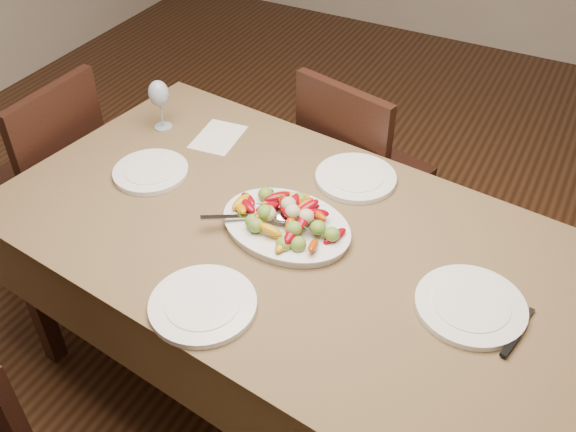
{
  "coord_description": "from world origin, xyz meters",
  "views": [
    {
      "loc": [
        0.88,
        -1.55,
        2.05
      ],
      "look_at": [
        0.2,
        -0.25,
        0.82
      ],
      "focal_mm": 40.0,
      "sensor_mm": 36.0,
      "label": 1
    }
  ],
  "objects_px": {
    "serving_platter": "(286,227)",
    "plate_far": "(356,178)",
    "wine_glass": "(160,104)",
    "dining_table": "(288,315)",
    "chair_left": "(40,182)",
    "chair_far": "(366,173)",
    "plate_right": "(470,306)",
    "plate_near": "(203,305)",
    "plate_left": "(151,172)"
  },
  "relations": [
    {
      "from": "serving_platter",
      "to": "plate_far",
      "type": "distance_m",
      "value": 0.35
    },
    {
      "from": "plate_right",
      "to": "plate_left",
      "type": "bearing_deg",
      "value": 175.29
    },
    {
      "from": "plate_far",
      "to": "plate_right",
      "type": "bearing_deg",
      "value": -37.8
    },
    {
      "from": "chair_left",
      "to": "serving_platter",
      "type": "relative_size",
      "value": 2.34
    },
    {
      "from": "chair_far",
      "to": "wine_glass",
      "type": "xyz_separation_m",
      "value": [
        -0.66,
        -0.46,
        0.39
      ]
    },
    {
      "from": "plate_left",
      "to": "chair_left",
      "type": "bearing_deg",
      "value": 176.56
    },
    {
      "from": "chair_far",
      "to": "plate_left",
      "type": "distance_m",
      "value": 0.93
    },
    {
      "from": "serving_platter",
      "to": "wine_glass",
      "type": "distance_m",
      "value": 0.75
    },
    {
      "from": "plate_left",
      "to": "plate_right",
      "type": "xyz_separation_m",
      "value": [
        1.13,
        -0.09,
        0.0
      ]
    },
    {
      "from": "chair_far",
      "to": "wine_glass",
      "type": "relative_size",
      "value": 4.64
    },
    {
      "from": "dining_table",
      "to": "chair_far",
      "type": "height_order",
      "value": "chair_far"
    },
    {
      "from": "plate_right",
      "to": "plate_far",
      "type": "distance_m",
      "value": 0.63
    },
    {
      "from": "dining_table",
      "to": "wine_glass",
      "type": "relative_size",
      "value": 8.98
    },
    {
      "from": "dining_table",
      "to": "chair_far",
      "type": "bearing_deg",
      "value": 92.49
    },
    {
      "from": "plate_far",
      "to": "plate_near",
      "type": "distance_m",
      "value": 0.73
    },
    {
      "from": "chair_left",
      "to": "wine_glass",
      "type": "relative_size",
      "value": 4.64
    },
    {
      "from": "dining_table",
      "to": "plate_right",
      "type": "xyz_separation_m",
      "value": [
        0.58,
        -0.05,
        0.39
      ]
    },
    {
      "from": "plate_right",
      "to": "chair_far",
      "type": "bearing_deg",
      "value": 126.88
    },
    {
      "from": "chair_far",
      "to": "chair_left",
      "type": "bearing_deg",
      "value": 44.76
    },
    {
      "from": "chair_far",
      "to": "serving_platter",
      "type": "relative_size",
      "value": 2.34
    },
    {
      "from": "plate_left",
      "to": "plate_far",
      "type": "distance_m",
      "value": 0.69
    },
    {
      "from": "plate_far",
      "to": "wine_glass",
      "type": "xyz_separation_m",
      "value": [
        -0.77,
        -0.03,
        0.09
      ]
    },
    {
      "from": "dining_table",
      "to": "plate_near",
      "type": "relative_size",
      "value": 6.33
    },
    {
      "from": "chair_far",
      "to": "plate_far",
      "type": "relative_size",
      "value": 3.5
    },
    {
      "from": "serving_platter",
      "to": "chair_left",
      "type": "bearing_deg",
      "value": 176.12
    },
    {
      "from": "chair_left",
      "to": "plate_far",
      "type": "height_order",
      "value": "chair_left"
    },
    {
      "from": "dining_table",
      "to": "plate_near",
      "type": "height_order",
      "value": "plate_near"
    },
    {
      "from": "dining_table",
      "to": "chair_left",
      "type": "relative_size",
      "value": 1.94
    },
    {
      "from": "dining_table",
      "to": "plate_right",
      "type": "bearing_deg",
      "value": -4.71
    },
    {
      "from": "chair_left",
      "to": "plate_left",
      "type": "xyz_separation_m",
      "value": [
        0.64,
        -0.04,
        0.29
      ]
    },
    {
      "from": "serving_platter",
      "to": "plate_right",
      "type": "bearing_deg",
      "value": -5.0
    },
    {
      "from": "serving_platter",
      "to": "plate_left",
      "type": "distance_m",
      "value": 0.54
    },
    {
      "from": "chair_left",
      "to": "serving_platter",
      "type": "bearing_deg",
      "value": 87.23
    },
    {
      "from": "wine_glass",
      "to": "dining_table",
      "type": "bearing_deg",
      "value": -23.93
    },
    {
      "from": "dining_table",
      "to": "chair_left",
      "type": "distance_m",
      "value": 1.2
    },
    {
      "from": "chair_left",
      "to": "plate_near",
      "type": "height_order",
      "value": "chair_left"
    },
    {
      "from": "dining_table",
      "to": "chair_left",
      "type": "height_order",
      "value": "chair_left"
    },
    {
      "from": "plate_far",
      "to": "serving_platter",
      "type": "bearing_deg",
      "value": -104.61
    },
    {
      "from": "plate_near",
      "to": "wine_glass",
      "type": "relative_size",
      "value": 1.42
    },
    {
      "from": "chair_far",
      "to": "plate_near",
      "type": "relative_size",
      "value": 3.27
    },
    {
      "from": "plate_right",
      "to": "wine_glass",
      "type": "height_order",
      "value": "wine_glass"
    },
    {
      "from": "chair_far",
      "to": "plate_right",
      "type": "height_order",
      "value": "chair_far"
    },
    {
      "from": "chair_left",
      "to": "plate_far",
      "type": "xyz_separation_m",
      "value": [
        1.27,
        0.25,
        0.29
      ]
    },
    {
      "from": "dining_table",
      "to": "plate_near",
      "type": "distance_m",
      "value": 0.54
    },
    {
      "from": "plate_right",
      "to": "plate_far",
      "type": "bearing_deg",
      "value": 142.2
    },
    {
      "from": "dining_table",
      "to": "serving_platter",
      "type": "relative_size",
      "value": 4.54
    },
    {
      "from": "dining_table",
      "to": "plate_near",
      "type": "xyz_separation_m",
      "value": [
        -0.06,
        -0.38,
        0.39
      ]
    },
    {
      "from": "chair_left",
      "to": "plate_right",
      "type": "xyz_separation_m",
      "value": [
        1.77,
        -0.13,
        0.29
      ]
    },
    {
      "from": "chair_left",
      "to": "wine_glass",
      "type": "height_order",
      "value": "wine_glass"
    },
    {
      "from": "plate_far",
      "to": "dining_table",
      "type": "bearing_deg",
      "value": -103.11
    }
  ]
}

